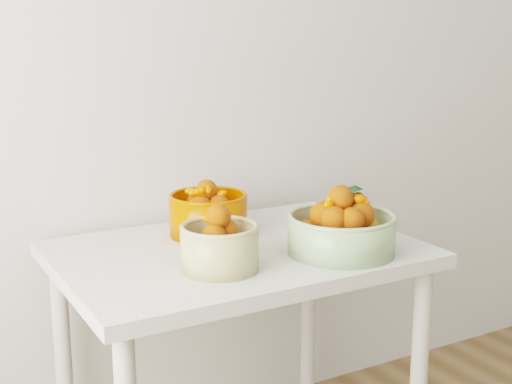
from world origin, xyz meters
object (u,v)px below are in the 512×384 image
at_px(table, 238,280).
at_px(bowl_green, 341,230).
at_px(bowl_cream, 220,246).
at_px(bowl_orange, 208,213).

xyz_separation_m(table, bowl_green, (0.23, -0.18, 0.16)).
distance_m(table, bowl_cream, 0.25).
bearing_deg(bowl_cream, table, 48.83).
height_order(bowl_green, bowl_orange, bowl_green).
bearing_deg(bowl_orange, bowl_green, -54.32).
relative_size(bowl_cream, bowl_green, 0.66).
height_order(table, bowl_green, bowl_green).
distance_m(table, bowl_green, 0.33).
xyz_separation_m(table, bowl_orange, (-0.02, 0.16, 0.16)).
relative_size(table, bowl_cream, 4.78).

